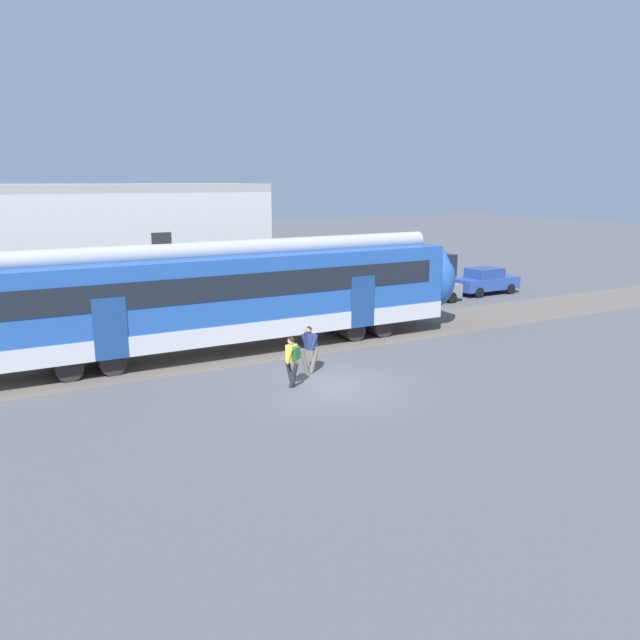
{
  "coord_description": "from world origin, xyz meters",
  "views": [
    {
      "loc": [
        -9.64,
        -16.89,
        6.56
      ],
      "look_at": [
        0.93,
        2.52,
        1.6
      ],
      "focal_mm": 35.0,
      "sensor_mm": 36.0,
      "label": 1
    }
  ],
  "objects": [
    {
      "name": "ground_plane",
      "position": [
        0.0,
        0.0,
        0.0
      ],
      "size": [
        160.0,
        160.0,
        0.0
      ],
      "primitive_type": "plane",
      "color": "#515156"
    },
    {
      "name": "pedestrian_yellow",
      "position": [
        -1.2,
        0.48,
        0.99
      ],
      "size": [
        0.51,
        0.71,
        1.67
      ],
      "color": "#28282D",
      "rests_on": "ground"
    },
    {
      "name": "pedestrian_navy",
      "position": [
        0.01,
        1.59,
        0.99
      ],
      "size": [
        0.63,
        0.57,
        1.67
      ],
      "color": "#6B6051",
      "rests_on": "ground"
    },
    {
      "name": "parked_car_grey",
      "position": [
        11.39,
        9.78,
        0.78
      ],
      "size": [
        4.08,
        1.92,
        1.54
      ],
      "color": "gray",
      "rests_on": "ground"
    },
    {
      "name": "parked_car_blue",
      "position": [
        16.29,
        10.34,
        0.78
      ],
      "size": [
        4.03,
        1.82,
        1.54
      ],
      "color": "#284799",
      "rests_on": "ground"
    },
    {
      "name": "background_building",
      "position": [
        -7.4,
        14.36,
        3.21
      ],
      "size": [
        21.34,
        5.0,
        9.2
      ],
      "color": "beige",
      "rests_on": "ground"
    }
  ]
}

